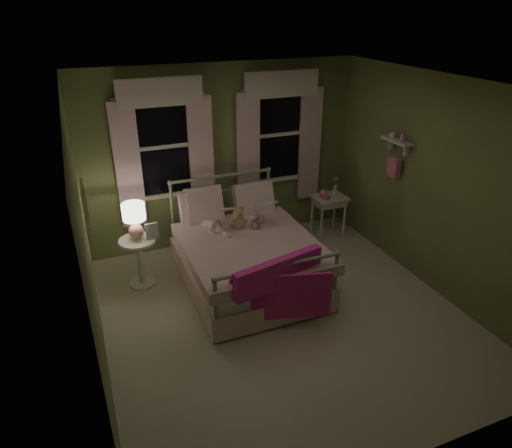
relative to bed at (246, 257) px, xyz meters
name	(u,v)px	position (x,y,z in m)	size (l,w,h in m)	color
room_shell	(286,213)	(0.17, -0.79, 0.92)	(4.20, 4.20, 4.20)	beige
bed	(246,257)	(0.00, 0.00, 0.00)	(1.58, 2.04, 1.18)	white
pink_throw	(280,283)	(0.01, -1.02, 0.23)	(1.09, 0.41, 0.71)	#E02B9F
child_left	(213,204)	(-0.27, 0.43, 0.61)	(0.30, 0.20, 0.83)	#F7D1DD
child_right	(254,204)	(0.29, 0.43, 0.52)	(0.32, 0.25, 0.65)	#F7D1DD
book_left	(219,213)	(-0.27, 0.18, 0.59)	(0.20, 0.27, 0.03)	beige
book_right	(261,209)	(0.29, 0.18, 0.54)	(0.20, 0.27, 0.02)	beige
teddy_bear	(238,219)	(0.01, 0.27, 0.42)	(0.23, 0.19, 0.31)	tan
nightstand_left	(139,256)	(-1.26, 0.47, 0.04)	(0.46, 0.46, 0.65)	white
table_lamp	(134,217)	(-1.26, 0.47, 0.58)	(0.28, 0.28, 0.46)	#DF9183
book_nightstand	(146,240)	(-1.16, 0.39, 0.28)	(0.16, 0.22, 0.02)	beige
nightstand_right	(329,202)	(1.66, 0.79, 0.17)	(0.50, 0.40, 0.64)	white
pink_toy	(324,194)	(1.56, 0.79, 0.33)	(0.14, 0.19, 0.14)	pink
bud_vase	(335,186)	(1.78, 0.84, 0.41)	(0.06, 0.06, 0.28)	white
window_left	(164,142)	(-0.68, 1.24, 1.25)	(1.34, 0.13, 1.96)	black
window_right	(280,130)	(1.02, 1.24, 1.25)	(1.34, 0.13, 1.96)	black
wall_shelf	(395,154)	(2.06, -0.09, 1.15)	(0.15, 0.50, 0.60)	white
framed_picture	(85,202)	(-1.78, -0.19, 1.12)	(0.03, 0.32, 0.42)	beige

